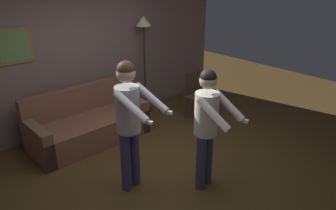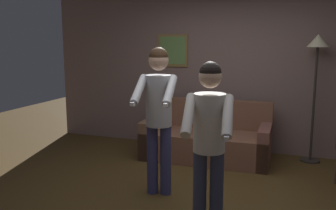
{
  "view_description": "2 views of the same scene",
  "coord_description": "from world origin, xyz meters",
  "views": [
    {
      "loc": [
        -2.46,
        -3.03,
        2.71
      ],
      "look_at": [
        0.07,
        -0.15,
        1.09
      ],
      "focal_mm": 35.0,
      "sensor_mm": 36.0,
      "label": 1
    },
    {
      "loc": [
        1.1,
        -3.91,
        1.81
      ],
      "look_at": [
        -0.19,
        -0.36,
        1.15
      ],
      "focal_mm": 40.0,
      "sensor_mm": 36.0,
      "label": 2
    }
  ],
  "objects": [
    {
      "name": "ground_plane",
      "position": [
        0.0,
        0.0,
        0.0
      ],
      "size": [
        12.0,
        12.0,
        0.0
      ],
      "primitive_type": "plane",
      "color": "#4F391A"
    },
    {
      "name": "back_wall_assembly",
      "position": [
        -0.01,
        2.15,
        1.3
      ],
      "size": [
        6.4,
        0.09,
        2.6
      ],
      "color": "#826861",
      "rests_on": "ground_plane"
    },
    {
      "name": "person_standing_left",
      "position": [
        -0.43,
        -0.01,
        1.05
      ],
      "size": [
        0.51,
        0.72,
        1.72
      ],
      "color": "#3B3B6B",
      "rests_on": "ground_plane"
    },
    {
      "name": "person_standing_right",
      "position": [
        0.31,
        -0.61,
        0.96
      ],
      "size": [
        0.5,
        0.61,
        1.61
      ],
      "color": "#3A405E",
      "rests_on": "ground_plane"
    },
    {
      "name": "couch",
      "position": [
        -0.24,
        1.51,
        0.28
      ],
      "size": [
        1.92,
        0.9,
        0.87
      ],
      "color": "brown",
      "rests_on": "ground_plane"
    },
    {
      "name": "torchiere_lamp",
      "position": [
        1.26,
        1.9,
        1.53
      ],
      "size": [
        0.3,
        0.3,
        1.88
      ],
      "color": "#332D28",
      "rests_on": "ground_plane"
    }
  ]
}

